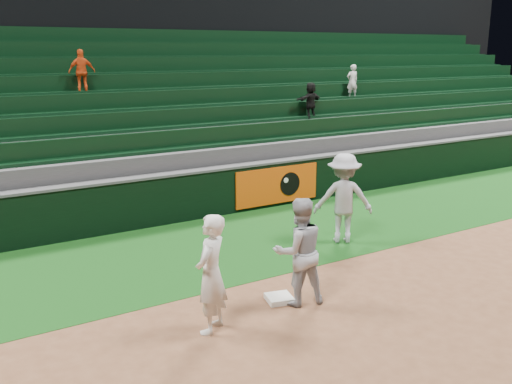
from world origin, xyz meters
The scene contains 9 objects.
ground centered at (0.00, 0.00, 0.00)m, with size 70.00×70.00×0.00m, color brown.
foul_grass centered at (0.00, 3.00, 0.00)m, with size 36.00×4.20×0.01m, color #0D360F.
upper_deck centered at (0.00, 17.45, 6.00)m, with size 40.00×12.00×12.00m, color black.
first_base centered at (-0.35, -0.03, 0.05)m, with size 0.42×0.42×0.10m, color white.
first_baseman centered at (-1.81, -0.36, 0.92)m, with size 0.67×0.44×1.85m, color white.
baserunner centered at (-0.11, -0.25, 0.92)m, with size 0.89×0.70×1.84m, color #A6A8B0.
base_coach centered at (2.59, 1.81, 1.00)m, with size 1.29×0.74×1.99m, color #A7A9B5.
field_wall centered at (0.03, 5.20, 0.63)m, with size 36.00×0.45×1.25m.
stadium_seating centered at (0.00, 8.97, 1.70)m, with size 36.00×5.95×4.85m.
Camera 1 is at (-5.43, -7.47, 4.17)m, focal length 40.00 mm.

